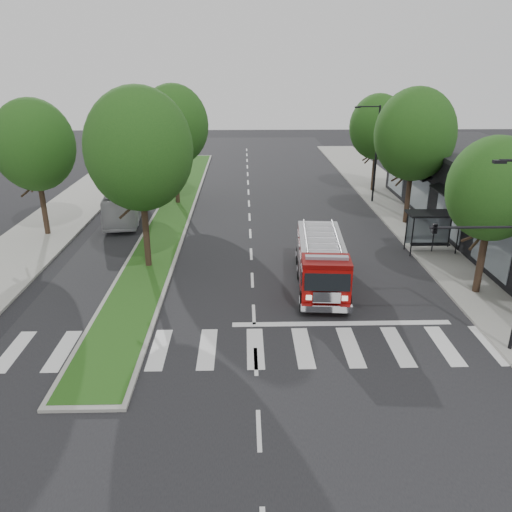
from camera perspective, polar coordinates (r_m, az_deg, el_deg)
The scene contains 16 objects.
ground at distance 23.80m, azimuth -0.25°, elevation -6.69°, with size 140.00×140.00×0.00m, color black.
sidewalk_right at distance 35.39m, azimuth 20.08°, elevation 1.66°, with size 5.00×80.00×0.15m, color gray.
sidewalk_left at distance 35.83m, azimuth -24.49°, elevation 1.25°, with size 5.00×80.00×0.15m, color gray.
median at distance 40.95m, azimuth -9.24°, elevation 5.26°, with size 3.00×50.00×0.15m.
storefront_row at distance 36.62m, azimuth 27.15°, elevation 5.21°, with size 8.00×30.00×5.00m, color black.
bus_shelter at distance 32.70m, azimuth 19.50°, elevation 3.81°, with size 3.20×1.60×2.61m.
tree_right_near at distance 26.54m, azimuth 25.50°, elevation 6.90°, with size 4.40×4.40×8.05m.
tree_right_mid at distance 37.29m, azimuth 17.70°, elevation 13.08°, with size 5.60×5.60×9.72m.
tree_right_far at distance 46.88m, azimuth 13.74°, elevation 14.13°, with size 5.00×5.00×8.73m.
tree_median_near at distance 27.94m, azimuth -13.21°, elevation 11.76°, with size 5.80×5.80×10.16m.
tree_median_far at distance 41.67m, azimuth -9.41°, elevation 14.53°, with size 5.60×5.60×9.72m.
tree_left_mid at distance 36.06m, azimuth -24.04°, elevation 11.49°, with size 5.20×5.20×9.16m.
streetlight_right_near at distance 21.21m, azimuth 26.89°, elevation 1.08°, with size 4.08×0.22×8.00m.
streetlight_right_far at distance 42.94m, azimuth 13.40°, elevation 11.72°, with size 2.11×0.20×8.00m.
fire_engine at distance 26.56m, azimuth 7.46°, elevation -0.70°, with size 2.95×8.03×2.73m.
city_bus at distance 39.70m, azimuth -14.69°, elevation 6.21°, with size 2.24×9.55×2.66m, color #B2B2B7.
Camera 1 is at (-0.42, -21.03, 11.13)m, focal length 35.00 mm.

